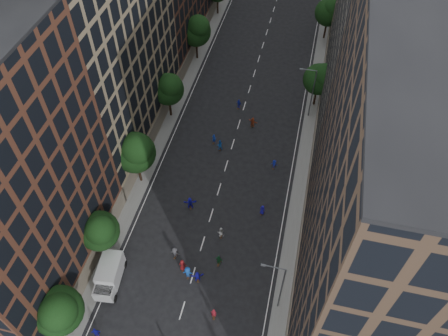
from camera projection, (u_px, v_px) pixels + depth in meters
name	position (u px, v px, depth m)	size (l,w,h in m)	color
ground	(238.00, 126.00, 69.60)	(240.00, 240.00, 0.00)	black
sidewalk_left	(180.00, 86.00, 76.04)	(4.00, 105.00, 0.15)	slate
sidewalk_right	(318.00, 107.00, 72.50)	(4.00, 105.00, 0.15)	slate
bldg_left_b	(90.00, 35.00, 56.29)	(14.00, 26.00, 34.00)	#927F60
bldg_right_a	(400.00, 210.00, 37.33)	(14.00, 30.00, 36.00)	#4A3628
bldg_right_b	(390.00, 38.00, 56.73)	(14.00, 28.00, 33.00)	#5D574D
tree_left_0	(58.00, 311.00, 43.92)	(5.20, 5.20, 8.83)	black
tree_left_1	(100.00, 231.00, 50.53)	(4.80, 4.80, 8.21)	black
tree_left_2	(136.00, 152.00, 57.46)	(5.60, 5.60, 9.45)	black
tree_left_3	(169.00, 88.00, 66.70)	(5.00, 5.00, 8.58)	black
tree_left_4	(197.00, 30.00, 76.55)	(5.40, 5.40, 9.08)	black
tree_right_a	(320.00, 78.00, 68.57)	(5.00, 5.00, 8.39)	black
tree_right_b	(330.00, 11.00, 80.91)	(5.20, 5.20, 8.83)	black
streetlamp_near	(280.00, 286.00, 46.50)	(2.64, 0.22, 9.06)	#595B60
streetlamp_far	(311.00, 91.00, 67.28)	(2.64, 0.22, 9.06)	#595B60
cargo_van	(109.00, 275.00, 51.28)	(3.13, 5.70, 2.91)	silver
skater_3	(188.00, 273.00, 52.11)	(1.23, 0.71, 1.90)	#154BB0
skater_4	(96.00, 333.00, 47.58)	(1.02, 0.43, 1.74)	#15139D
skater_5	(197.00, 277.00, 51.89)	(1.58, 0.50, 1.70)	#1B14A9
skater_6	(183.00, 265.00, 52.74)	(0.93, 0.60, 1.90)	maroon
skater_7	(214.00, 313.00, 48.95)	(0.65, 0.43, 1.78)	maroon
skater_8	(221.00, 232.00, 55.83)	(0.84, 0.66, 1.74)	white
skater_9	(175.00, 253.00, 53.90)	(1.15, 0.66, 1.77)	#48474D
skater_10	(219.00, 260.00, 53.22)	(1.06, 0.44, 1.80)	#1A582C
skater_11	(190.00, 203.00, 58.69)	(1.79, 0.57, 1.93)	#1C16B9
skater_12	(262.00, 210.00, 58.16)	(0.79, 0.51, 1.61)	#191295
skater_13	(214.00, 139.00, 66.64)	(0.62, 0.41, 1.69)	#1537B2
skater_14	(220.00, 145.00, 65.74)	(0.85, 0.67, 1.76)	blue
skater_15	(274.00, 164.00, 63.43)	(0.98, 0.56, 1.51)	#121D93
skater_16	(239.00, 104.00, 71.77)	(1.01, 0.42, 1.72)	#1722BD
skater_17	(253.00, 122.00, 68.99)	(1.57, 0.50, 1.70)	#AA3E1C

